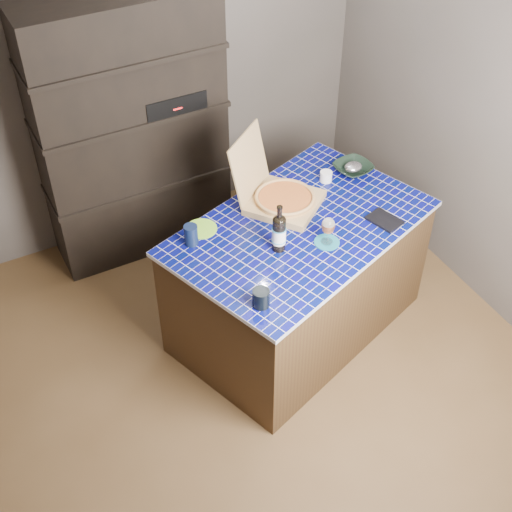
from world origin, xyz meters
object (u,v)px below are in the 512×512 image
pizza_box (281,196)px  mead_bottle (279,233)px  kitchen_island (297,278)px  wine_glass (328,226)px  dvd_case (385,220)px  bowl (353,169)px

pizza_box → mead_bottle: 0.40m
kitchen_island → mead_bottle: bearing=-170.5°
mead_bottle → kitchen_island: bearing=29.0°
kitchen_island → wine_glass: wine_glass is taller
pizza_box → dvd_case: size_ratio=3.18×
mead_bottle → dvd_case: bearing=-6.6°
dvd_case → bowl: (0.11, 0.49, 0.02)m
dvd_case → pizza_box: bearing=121.1°
mead_bottle → bowl: (0.76, 0.41, -0.09)m
kitchen_island → mead_bottle: mead_bottle is taller
mead_bottle → wine_glass: (0.26, -0.08, 0.00)m
pizza_box → bowl: 0.56m
bowl → mead_bottle: bearing=-151.5°
kitchen_island → pizza_box: 0.51m
kitchen_island → wine_glass: 0.56m
kitchen_island → dvd_case: bearing=-42.4°
bowl → kitchen_island: bearing=-151.7°
dvd_case → kitchen_island: bearing=140.9°
bowl → pizza_box: bearing=-172.5°
wine_glass → dvd_case: (0.39, 0.01, -0.11)m
wine_glass → bowl: size_ratio=0.73×
wine_glass → bowl: (0.50, 0.49, -0.09)m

